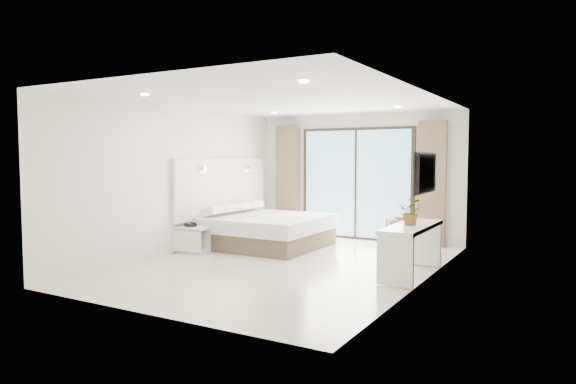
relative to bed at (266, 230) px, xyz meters
The scene contains 8 objects.
ground 1.80m from the bed, 47.21° to the right, with size 6.20×6.20×0.00m, color beige.
room_shell 1.66m from the bed, 22.22° to the right, with size 4.62×6.22×2.72m.
bed is the anchor object (origin of this frame).
nightstand 1.48m from the bed, 123.58° to the right, with size 0.59×0.51×0.48m.
phone 1.53m from the bed, 124.65° to the right, with size 0.19×0.15×0.06m, color black.
console_desk 3.41m from the bed, 17.70° to the right, with size 0.53×1.71×0.77m.
plant 3.46m from the bed, 18.07° to the right, with size 0.36×0.40×0.31m, color #33662D.
armchair 2.76m from the bed, 13.97° to the left, with size 0.71×0.67×0.73m, color #9C7B66.
Camera 1 is at (4.21, -7.27, 1.80)m, focal length 32.00 mm.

